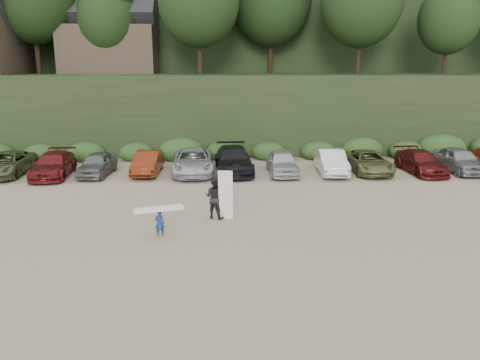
{
  "coord_description": "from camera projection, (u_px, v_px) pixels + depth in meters",
  "views": [
    {
      "loc": [
        -2.42,
        -19.31,
        6.89
      ],
      "look_at": [
        -1.5,
        3.0,
        1.3
      ],
      "focal_mm": 35.0,
      "sensor_mm": 36.0,
      "label": 1
    }
  ],
  "objects": [
    {
      "name": "adult_surfer",
      "position": [
        216.0,
        197.0,
        21.19
      ],
      "size": [
        1.42,
        1.1,
        2.29
      ],
      "color": "black",
      "rests_on": "ground"
    },
    {
      "name": "ground",
      "position": [
        277.0,
        225.0,
        20.49
      ],
      "size": [
        120.0,
        120.0,
        0.0
      ],
      "primitive_type": "plane",
      "color": "tan",
      "rests_on": "ground"
    },
    {
      "name": "hillside_backdrop",
      "position": [
        239.0,
        24.0,
        52.57
      ],
      "size": [
        90.0,
        41.5,
        28.0
      ],
      "color": "black",
      "rests_on": "ground"
    },
    {
      "name": "child_surfer",
      "position": [
        159.0,
        217.0,
        19.02
      ],
      "size": [
        2.07,
        1.15,
        1.2
      ],
      "color": "navy",
      "rests_on": "ground"
    },
    {
      "name": "parked_cars",
      "position": [
        215.0,
        162.0,
        29.84
      ],
      "size": [
        39.5,
        6.15,
        1.64
      ],
      "color": "#BCBDC2",
      "rests_on": "ground"
    }
  ]
}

